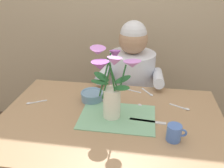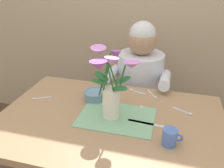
{
  "view_description": "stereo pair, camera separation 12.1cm",
  "coord_description": "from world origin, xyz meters",
  "px_view_note": "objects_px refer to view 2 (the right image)",
  "views": [
    {
      "loc": [
        0.17,
        -1.02,
        1.46
      ],
      "look_at": [
        0.0,
        0.05,
        0.92
      ],
      "focal_mm": 37.63,
      "sensor_mm": 36.0,
      "label": 1
    },
    {
      "loc": [
        0.28,
        -1.0,
        1.46
      ],
      "look_at": [
        0.0,
        0.05,
        0.92
      ],
      "focal_mm": 37.63,
      "sensor_mm": 36.0,
      "label": 2
    }
  ],
  "objects_px": {
    "ceramic_bowl": "(95,95)",
    "dinner_knife": "(146,124)",
    "seated_person": "(139,95)",
    "coffee_cup": "(170,137)",
    "flower_vase": "(111,85)"
  },
  "relations": [
    {
      "from": "flower_vase",
      "to": "dinner_knife",
      "type": "distance_m",
      "value": 0.27
    },
    {
      "from": "ceramic_bowl",
      "to": "flower_vase",
      "type": "bearing_deg",
      "value": -48.36
    },
    {
      "from": "ceramic_bowl",
      "to": "coffee_cup",
      "type": "distance_m",
      "value": 0.55
    },
    {
      "from": "flower_vase",
      "to": "dinner_knife",
      "type": "height_order",
      "value": "flower_vase"
    },
    {
      "from": "seated_person",
      "to": "coffee_cup",
      "type": "xyz_separation_m",
      "value": [
        0.25,
        -0.74,
        0.22
      ]
    },
    {
      "from": "flower_vase",
      "to": "ceramic_bowl",
      "type": "bearing_deg",
      "value": 131.64
    },
    {
      "from": "flower_vase",
      "to": "dinner_knife",
      "type": "xyz_separation_m",
      "value": [
        0.19,
        -0.01,
        -0.19
      ]
    },
    {
      "from": "flower_vase",
      "to": "dinner_knife",
      "type": "bearing_deg",
      "value": -4.01
    },
    {
      "from": "coffee_cup",
      "to": "flower_vase",
      "type": "bearing_deg",
      "value": 155.86
    },
    {
      "from": "seated_person",
      "to": "dinner_knife",
      "type": "relative_size",
      "value": 5.97
    },
    {
      "from": "ceramic_bowl",
      "to": "dinner_knife",
      "type": "height_order",
      "value": "ceramic_bowl"
    },
    {
      "from": "seated_person",
      "to": "coffee_cup",
      "type": "bearing_deg",
      "value": -67.88
    },
    {
      "from": "ceramic_bowl",
      "to": "dinner_knife",
      "type": "bearing_deg",
      "value": -27.53
    },
    {
      "from": "seated_person",
      "to": "ceramic_bowl",
      "type": "distance_m",
      "value": 0.53
    },
    {
      "from": "seated_person",
      "to": "flower_vase",
      "type": "relative_size",
      "value": 3.02
    }
  ]
}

